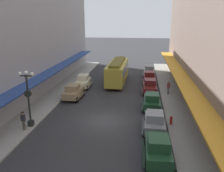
% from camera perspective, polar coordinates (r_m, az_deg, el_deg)
% --- Properties ---
extents(ground_plane, '(200.00, 200.00, 0.00)m').
position_cam_1_polar(ground_plane, '(23.30, -1.92, -8.35)').
color(ground_plane, '#2D2D30').
extents(sidewalk_left, '(3.00, 60.00, 0.15)m').
position_cam_1_polar(sidewalk_left, '(25.50, -18.93, -6.85)').
color(sidewalk_left, '#99968E').
rests_on(sidewalk_left, ground).
extents(sidewalk_right, '(3.00, 60.00, 0.15)m').
position_cam_1_polar(sidewalk_right, '(23.35, 16.79, -8.82)').
color(sidewalk_right, '#99968E').
rests_on(sidewalk_right, ground).
extents(parked_car_0, '(2.27, 4.31, 1.84)m').
position_cam_1_polar(parked_car_0, '(29.48, -9.31, -1.26)').
color(parked_car_0, '#997F5B').
rests_on(parked_car_0, ground).
extents(parked_car_1, '(2.19, 4.28, 1.84)m').
position_cam_1_polar(parked_car_1, '(17.27, 11.08, -14.47)').
color(parked_car_1, '#193D23').
rests_on(parked_car_1, ground).
extents(parked_car_2, '(2.28, 4.31, 1.84)m').
position_cam_1_polar(parked_car_2, '(34.05, -6.99, 1.19)').
color(parked_car_2, beige).
rests_on(parked_car_2, ground).
extents(parked_car_3, '(2.15, 4.27, 1.84)m').
position_cam_1_polar(parked_car_3, '(36.18, 9.06, 2.00)').
color(parked_car_3, '#591919').
rests_on(parked_car_3, ground).
extents(parked_car_4, '(2.25, 4.30, 1.84)m').
position_cam_1_polar(parked_car_4, '(40.72, 8.96, 3.58)').
color(parked_car_4, slate).
rests_on(parked_car_4, ground).
extents(parked_car_5, '(2.22, 4.29, 1.84)m').
position_cam_1_polar(parked_car_5, '(21.23, 10.25, -8.35)').
color(parked_car_5, slate).
rests_on(parked_car_5, ground).
extents(parked_car_6, '(2.18, 4.27, 1.84)m').
position_cam_1_polar(parked_car_6, '(26.14, 9.60, -3.56)').
color(parked_car_6, '#193D23').
rests_on(parked_car_6, ground).
extents(parked_car_7, '(2.24, 4.30, 1.84)m').
position_cam_1_polar(parked_car_7, '(31.61, 9.14, -0.07)').
color(parked_car_7, '#591919').
rests_on(parked_car_7, ground).
extents(streetcar, '(2.69, 9.64, 3.46)m').
position_cam_1_polar(streetcar, '(36.05, 1.35, 3.72)').
color(streetcar, gold).
rests_on(streetcar, ground).
extents(lamp_post_with_clock, '(1.42, 0.44, 5.16)m').
position_cam_1_polar(lamp_post_with_clock, '(22.12, -19.60, -2.37)').
color(lamp_post_with_clock, black).
rests_on(lamp_post_with_clock, sidewalk_left).
extents(fire_hydrant, '(0.24, 0.24, 0.82)m').
position_cam_1_polar(fire_hydrant, '(22.71, 14.11, -7.98)').
color(fire_hydrant, '#B21E19').
rests_on(fire_hydrant, sidewalk_right).
extents(pedestrian_0, '(0.36, 0.28, 1.67)m').
position_cam_1_polar(pedestrian_0, '(22.20, -20.65, -7.87)').
color(pedestrian_0, '#4C4238').
rests_on(pedestrian_0, sidewalk_left).
extents(pedestrian_1, '(0.36, 0.24, 1.64)m').
position_cam_1_polar(pedestrian_1, '(31.34, 13.50, -0.37)').
color(pedestrian_1, slate).
rests_on(pedestrian_1, sidewalk_right).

